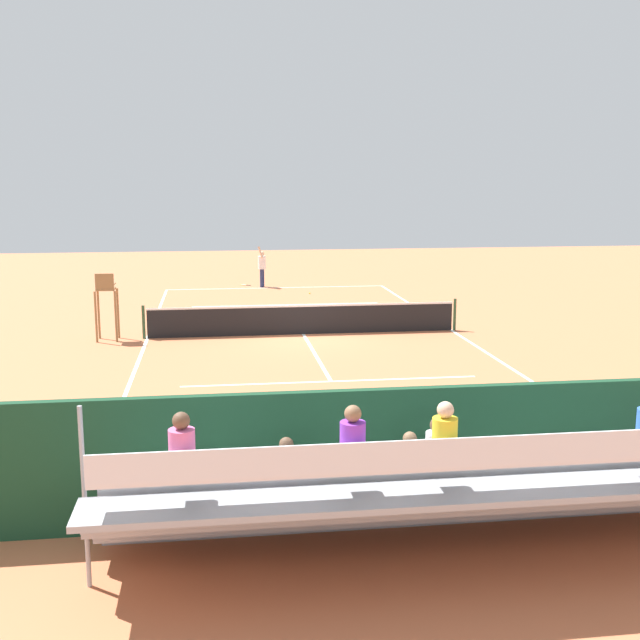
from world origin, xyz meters
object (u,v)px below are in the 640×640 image
Objects in this scene: tennis_racket at (244,285)px; tennis_ball_near at (310,293)px; tennis_net at (303,319)px; bleacher_stand at (436,491)px; equipment_bag at (456,485)px; tennis_player at (262,265)px; courtside_bench at (549,455)px; umpire_chair at (106,299)px.

tennis_racket is 4.22m from tennis_ball_near.
tennis_ball_near is (-1.31, -8.89, -0.47)m from tennis_net.
tennis_ball_near is (-1.33, -24.26, -0.93)m from bleacher_stand.
tennis_net is 156.06× the size of tennis_ball_near.
tennis_player is (1.54, -24.75, 0.84)m from equipment_bag.
tennis_racket is (1.43, -27.46, -0.95)m from bleacher_stand.
courtside_bench is at bearing -175.42° from equipment_bag.
courtside_bench is 27.27× the size of tennis_ball_near.
bleacher_stand reaches higher than tennis_player.
tennis_ball_near is at bearing -129.75° from umpire_chair.
tennis_ball_near is (-7.51, -9.03, -1.28)m from umpire_chair.
umpire_chair is (6.20, 0.15, 0.81)m from tennis_net.
tennis_net is at bearing 93.13° from tennis_player.
courtside_bench is 25.67m from tennis_racket.
tennis_player is 3.29m from tennis_ball_near.
umpire_chair reaches higher than equipment_bag.
bleacher_stand is at bearing 39.74° from courtside_bench.
equipment_bag reaches higher than tennis_racket.
bleacher_stand reaches higher than tennis_racket.
tennis_net is at bearing -90.04° from bleacher_stand.
tennis_racket is at bearing -49.22° from tennis_ball_near.
umpire_chair reaches higher than tennis_racket.
umpire_chair is at bearing -67.88° from bleacher_stand.
tennis_racket is (0.82, -0.73, -1.00)m from tennis_player.
bleacher_stand is (0.01, 15.38, 0.46)m from tennis_net.
equipment_bag is 22.29m from tennis_ball_near.
umpire_chair is at bearing 68.74° from tennis_racket.
tennis_player reaches higher than tennis_racket.
tennis_player reaches higher than tennis_ball_near.
tennis_ball_near is at bearing -98.41° from tennis_net.
tennis_player is at bearing -86.45° from equipment_bag.
tennis_net is 15.38m from bleacher_stand.
equipment_bag is 24.81m from tennis_player.
tennis_net reaches higher than tennis_ball_near.
tennis_net reaches higher than courtside_bench.
tennis_racket is at bearing -41.64° from tennis_player.
bleacher_stand is 137.27× the size of tennis_ball_near.
courtside_bench is 24.83m from tennis_player.
tennis_ball_near is at bearing 128.13° from tennis_player.
equipment_bag is at bearing 95.29° from tennis_racket.
bleacher_stand is 4.23× the size of umpire_chair.
tennis_net is at bearing -178.64° from umpire_chair.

